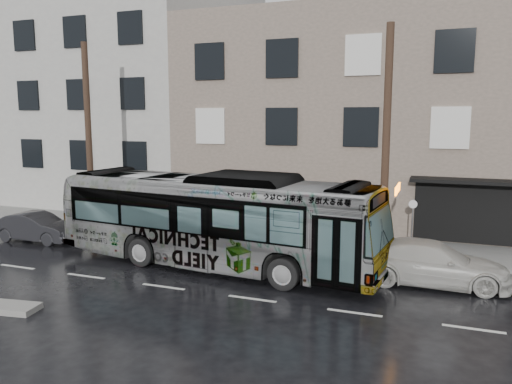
% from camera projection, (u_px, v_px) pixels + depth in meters
% --- Properties ---
extents(ground, '(120.00, 120.00, 0.00)m').
position_uv_depth(ground, '(198.00, 266.00, 19.10)').
color(ground, black).
rests_on(ground, ground).
extents(sidewalk, '(90.00, 3.60, 0.15)m').
position_uv_depth(sidewalk, '(245.00, 236.00, 23.62)').
color(sidewalk, gray).
rests_on(sidewalk, ground).
extents(building_taupe, '(20.00, 12.00, 11.00)m').
position_uv_depth(building_taupe, '(378.00, 120.00, 28.29)').
color(building_taupe, gray).
rests_on(building_taupe, ground).
extents(building_grey, '(26.00, 15.00, 16.00)m').
position_uv_depth(building_grey, '(68.00, 85.00, 37.31)').
color(building_grey, '#BAB8B0').
rests_on(building_grey, ground).
extents(utility_pole_front, '(0.30, 0.30, 9.00)m').
position_uv_depth(utility_pole_front, '(386.00, 143.00, 19.19)').
color(utility_pole_front, '#3D2A1E').
rests_on(utility_pole_front, sidewalk).
extents(utility_pole_rear, '(0.30, 0.30, 9.00)m').
position_uv_depth(utility_pole_rear, '(89.00, 138.00, 24.07)').
color(utility_pole_rear, '#3D2A1E').
rests_on(utility_pole_rear, sidewalk).
extents(sign_post, '(0.06, 0.06, 2.40)m').
position_uv_depth(sign_post, '(412.00, 229.00, 19.30)').
color(sign_post, slate).
rests_on(sign_post, sidewalk).
extents(bus, '(13.18, 4.39, 3.60)m').
position_uv_depth(bus, '(215.00, 220.00, 18.90)').
color(bus, '#B2B2B2').
rests_on(bus, ground).
extents(white_sedan, '(5.18, 2.26, 1.48)m').
position_uv_depth(white_sedan, '(431.00, 263.00, 16.97)').
color(white_sedan, beige).
rests_on(white_sedan, ground).
extents(dark_sedan, '(4.05, 1.51, 1.32)m').
position_uv_depth(dark_sedan, '(37.00, 227.00, 22.86)').
color(dark_sedan, black).
rests_on(dark_sedan, ground).
extents(slush_pile, '(1.90, 1.06, 0.18)m').
position_uv_depth(slush_pile, '(8.00, 307.00, 14.72)').
color(slush_pile, gray).
rests_on(slush_pile, ground).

